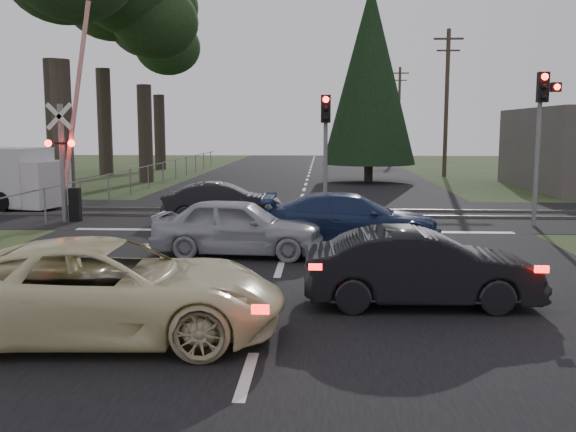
# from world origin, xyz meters

# --- Properties ---
(ground) EXTENTS (120.00, 120.00, 0.00)m
(ground) POSITION_xyz_m (0.00, 0.00, 0.00)
(ground) COLOR #2A3E1C
(ground) RESTS_ON ground
(road) EXTENTS (14.00, 100.00, 0.01)m
(road) POSITION_xyz_m (0.00, 10.00, 0.01)
(road) COLOR black
(road) RESTS_ON ground
(rail_corridor) EXTENTS (120.00, 8.00, 0.01)m
(rail_corridor) POSITION_xyz_m (0.00, 12.00, 0.01)
(rail_corridor) COLOR black
(rail_corridor) RESTS_ON ground
(stop_line) EXTENTS (13.00, 0.35, 0.00)m
(stop_line) POSITION_xyz_m (0.00, 8.20, 0.01)
(stop_line) COLOR silver
(stop_line) RESTS_ON ground
(rail_near) EXTENTS (120.00, 0.12, 0.10)m
(rail_near) POSITION_xyz_m (0.00, 11.20, 0.05)
(rail_near) COLOR #59544C
(rail_near) RESTS_ON ground
(rail_far) EXTENTS (120.00, 0.12, 0.10)m
(rail_far) POSITION_xyz_m (0.00, 12.80, 0.05)
(rail_far) COLOR #59544C
(rail_far) RESTS_ON ground
(crossing_signal) EXTENTS (1.62, 0.38, 6.96)m
(crossing_signal) POSITION_xyz_m (-7.27, 9.79, 2.06)
(crossing_signal) COLOR slate
(crossing_signal) RESTS_ON ground
(traffic_signal_right) EXTENTS (0.68, 0.48, 4.70)m
(traffic_signal_right) POSITION_xyz_m (7.55, 9.47, 3.31)
(traffic_signal_right) COLOR slate
(traffic_signal_right) RESTS_ON ground
(traffic_signal_center) EXTENTS (0.32, 0.48, 4.10)m
(traffic_signal_center) POSITION_xyz_m (1.00, 10.68, 2.81)
(traffic_signal_center) COLOR slate
(traffic_signal_center) RESTS_ON ground
(utility_pole_mid) EXTENTS (1.80, 0.26, 9.00)m
(utility_pole_mid) POSITION_xyz_m (8.50, 30.00, 4.73)
(utility_pole_mid) COLOR #4C3D2D
(utility_pole_mid) RESTS_ON ground
(utility_pole_far) EXTENTS (1.80, 0.26, 9.00)m
(utility_pole_far) POSITION_xyz_m (8.50, 55.00, 4.73)
(utility_pole_far) COLOR #4C3D2D
(utility_pole_far) RESTS_ON ground
(euc_tree_c) EXTENTS (6.00, 6.00, 13.20)m
(euc_tree_c) POSITION_xyz_m (-9.00, 25.00, 9.51)
(euc_tree_c) COLOR #473D33
(euc_tree_c) RESTS_ON ground
(euc_tree_e) EXTENTS (6.00, 6.00, 13.20)m
(euc_tree_e) POSITION_xyz_m (-11.00, 36.00, 9.51)
(euc_tree_e) COLOR #473D33
(euc_tree_e) RESTS_ON ground
(conifer_tree) EXTENTS (5.20, 5.20, 11.00)m
(conifer_tree) POSITION_xyz_m (3.50, 26.00, 5.99)
(conifer_tree) COLOR #473D33
(conifer_tree) RESTS_ON ground
(fence_left) EXTENTS (0.10, 36.00, 1.20)m
(fence_left) POSITION_xyz_m (-7.80, 22.50, 0.00)
(fence_left) COLOR slate
(fence_left) RESTS_ON ground
(cream_coupe) EXTENTS (5.32, 2.72, 1.44)m
(cream_coupe) POSITION_xyz_m (-2.20, -1.63, 0.72)
(cream_coupe) COLOR beige
(cream_coupe) RESTS_ON ground
(dark_hatchback) EXTENTS (4.04, 1.54, 1.32)m
(dark_hatchback) POSITION_xyz_m (2.61, 0.34, 0.66)
(dark_hatchback) COLOR black
(dark_hatchback) RESTS_ON ground
(silver_car) EXTENTS (4.19, 1.95, 1.39)m
(silver_car) POSITION_xyz_m (-1.10, 4.52, 0.69)
(silver_car) COLOR #A3A5AB
(silver_car) RESTS_ON ground
(blue_sedan) EXTENTS (4.66, 1.93, 1.35)m
(blue_sedan) POSITION_xyz_m (1.67, 6.10, 0.67)
(blue_sedan) COLOR navy
(blue_sedan) RESTS_ON ground
(dark_car_far) EXTENTS (3.96, 1.69, 1.27)m
(dark_car_far) POSITION_xyz_m (-2.32, 9.99, 0.64)
(dark_car_far) COLOR black
(dark_car_far) RESTS_ON ground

